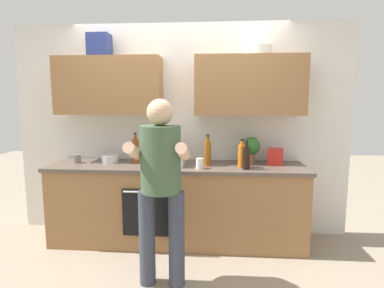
{
  "coord_description": "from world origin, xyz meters",
  "views": [
    {
      "loc": [
        0.42,
        -3.36,
        1.61
      ],
      "look_at": [
        0.18,
        -0.1,
        1.15
      ],
      "focal_mm": 29.06,
      "sensor_mm": 36.0,
      "label": 1
    }
  ],
  "objects_px": {
    "bottle_vinegar": "(136,151)",
    "bottle_hotsauce": "(162,151)",
    "bottle_soy": "(246,157)",
    "cup_stoneware": "(77,159)",
    "bottle_syrup": "(208,153)",
    "grocery_bag_crisps": "(275,156)",
    "mixing_bowl": "(110,159)",
    "potted_herb": "(251,148)",
    "grocery_bag_produce": "(175,158)",
    "person_standing": "(161,178)",
    "bottle_juice": "(242,155)",
    "cup_coffee": "(200,163)"
  },
  "relations": [
    {
      "from": "person_standing",
      "to": "cup_coffee",
      "type": "distance_m",
      "value": 0.73
    },
    {
      "from": "potted_herb",
      "to": "grocery_bag_produce",
      "type": "height_order",
      "value": "potted_herb"
    },
    {
      "from": "bottle_soy",
      "to": "grocery_bag_crisps",
      "type": "distance_m",
      "value": 0.44
    },
    {
      "from": "bottle_syrup",
      "to": "grocery_bag_crisps",
      "type": "relative_size",
      "value": 1.92
    },
    {
      "from": "bottle_vinegar",
      "to": "bottle_hotsauce",
      "type": "distance_m",
      "value": 0.31
    },
    {
      "from": "bottle_soy",
      "to": "mixing_bowl",
      "type": "distance_m",
      "value": 1.56
    },
    {
      "from": "bottle_hotsauce",
      "to": "cup_stoneware",
      "type": "height_order",
      "value": "bottle_hotsauce"
    },
    {
      "from": "cup_coffee",
      "to": "mixing_bowl",
      "type": "height_order",
      "value": "cup_coffee"
    },
    {
      "from": "bottle_vinegar",
      "to": "cup_coffee",
      "type": "xyz_separation_m",
      "value": [
        0.74,
        -0.22,
        -0.09
      ]
    },
    {
      "from": "bottle_vinegar",
      "to": "cup_coffee",
      "type": "distance_m",
      "value": 0.78
    },
    {
      "from": "bottle_vinegar",
      "to": "bottle_syrup",
      "type": "height_order",
      "value": "bottle_vinegar"
    },
    {
      "from": "bottle_soy",
      "to": "grocery_bag_produce",
      "type": "bearing_deg",
      "value": 173.24
    },
    {
      "from": "bottle_hotsauce",
      "to": "bottle_syrup",
      "type": "distance_m",
      "value": 0.56
    },
    {
      "from": "bottle_syrup",
      "to": "mixing_bowl",
      "type": "relative_size",
      "value": 1.69
    },
    {
      "from": "cup_coffee",
      "to": "person_standing",
      "type": "bearing_deg",
      "value": -113.78
    },
    {
      "from": "bottle_hotsauce",
      "to": "potted_herb",
      "type": "xyz_separation_m",
      "value": [
        1.01,
        -0.01,
        0.05
      ]
    },
    {
      "from": "bottle_vinegar",
      "to": "grocery_bag_crisps",
      "type": "xyz_separation_m",
      "value": [
        1.57,
        0.06,
        -0.06
      ]
    },
    {
      "from": "potted_herb",
      "to": "grocery_bag_crisps",
      "type": "height_order",
      "value": "potted_herb"
    },
    {
      "from": "mixing_bowl",
      "to": "bottle_soy",
      "type": "bearing_deg",
      "value": -9.59
    },
    {
      "from": "grocery_bag_crisps",
      "to": "cup_stoneware",
      "type": "bearing_deg",
      "value": -178.04
    },
    {
      "from": "bottle_syrup",
      "to": "potted_herb",
      "type": "bearing_deg",
      "value": 19.58
    },
    {
      "from": "bottle_juice",
      "to": "grocery_bag_produce",
      "type": "distance_m",
      "value": 0.72
    },
    {
      "from": "mixing_bowl",
      "to": "person_standing",
      "type": "bearing_deg",
      "value": -51.11
    },
    {
      "from": "cup_stoneware",
      "to": "mixing_bowl",
      "type": "xyz_separation_m",
      "value": [
        0.36,
        0.07,
        -0.01
      ]
    },
    {
      "from": "mixing_bowl",
      "to": "bottle_juice",
      "type": "bearing_deg",
      "value": -6.53
    },
    {
      "from": "grocery_bag_produce",
      "to": "bottle_vinegar",
      "type": "bearing_deg",
      "value": 165.79
    },
    {
      "from": "bottle_hotsauce",
      "to": "grocery_bag_produce",
      "type": "height_order",
      "value": "bottle_hotsauce"
    },
    {
      "from": "bottle_hotsauce",
      "to": "potted_herb",
      "type": "height_order",
      "value": "bottle_hotsauce"
    },
    {
      "from": "bottle_syrup",
      "to": "bottle_soy",
      "type": "bearing_deg",
      "value": -18.87
    },
    {
      "from": "bottle_syrup",
      "to": "grocery_bag_crisps",
      "type": "height_order",
      "value": "bottle_syrup"
    },
    {
      "from": "bottle_juice",
      "to": "bottle_hotsauce",
      "type": "bearing_deg",
      "value": 165.52
    },
    {
      "from": "bottle_juice",
      "to": "bottle_syrup",
      "type": "distance_m",
      "value": 0.37
    },
    {
      "from": "bottle_soy",
      "to": "bottle_syrup",
      "type": "height_order",
      "value": "bottle_syrup"
    },
    {
      "from": "person_standing",
      "to": "bottle_syrup",
      "type": "relative_size",
      "value": 4.74
    },
    {
      "from": "bottle_vinegar",
      "to": "grocery_bag_crisps",
      "type": "height_order",
      "value": "bottle_vinegar"
    },
    {
      "from": "person_standing",
      "to": "grocery_bag_produce",
      "type": "height_order",
      "value": "person_standing"
    },
    {
      "from": "grocery_bag_crisps",
      "to": "person_standing",
      "type": "bearing_deg",
      "value": -139.77
    },
    {
      "from": "bottle_soy",
      "to": "cup_stoneware",
      "type": "bearing_deg",
      "value": 174.21
    },
    {
      "from": "bottle_soy",
      "to": "bottle_syrup",
      "type": "bearing_deg",
      "value": 161.13
    },
    {
      "from": "bottle_juice",
      "to": "mixing_bowl",
      "type": "bearing_deg",
      "value": 173.47
    },
    {
      "from": "bottle_juice",
      "to": "potted_herb",
      "type": "xyz_separation_m",
      "value": [
        0.12,
        0.22,
        0.05
      ]
    },
    {
      "from": "bottle_juice",
      "to": "cup_coffee",
      "type": "bearing_deg",
      "value": -167.43
    },
    {
      "from": "bottle_vinegar",
      "to": "bottle_hotsauce",
      "type": "xyz_separation_m",
      "value": [
        0.29,
        0.11,
        -0.02
      ]
    },
    {
      "from": "grocery_bag_produce",
      "to": "grocery_bag_crisps",
      "type": "height_order",
      "value": "same"
    },
    {
      "from": "bottle_hotsauce",
      "to": "grocery_bag_crisps",
      "type": "height_order",
      "value": "bottle_hotsauce"
    },
    {
      "from": "bottle_vinegar",
      "to": "cup_coffee",
      "type": "relative_size",
      "value": 3.21
    },
    {
      "from": "grocery_bag_produce",
      "to": "person_standing",
      "type": "bearing_deg",
      "value": -91.27
    },
    {
      "from": "bottle_syrup",
      "to": "potted_herb",
      "type": "relative_size",
      "value": 1.14
    },
    {
      "from": "mixing_bowl",
      "to": "cup_stoneware",
      "type": "bearing_deg",
      "value": -169.56
    },
    {
      "from": "person_standing",
      "to": "bottle_juice",
      "type": "height_order",
      "value": "person_standing"
    }
  ]
}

